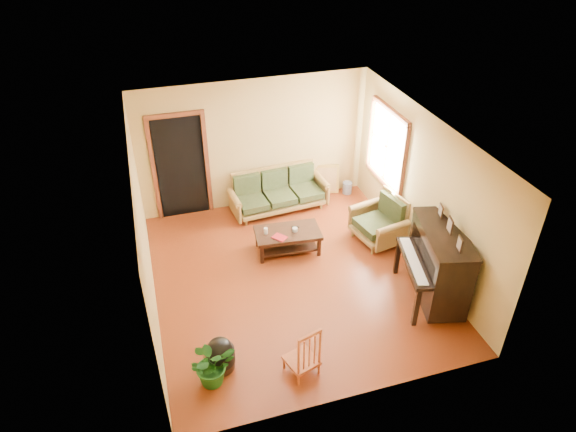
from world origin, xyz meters
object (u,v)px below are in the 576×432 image
object	(u,v)px
coffee_table	(288,241)
armchair	(378,220)
sofa	(279,192)
ceramic_crock	(347,188)
potted_plant	(212,364)
footstool	(221,357)
piano	(439,265)
red_chair	(302,349)

from	to	relation	value
coffee_table	armchair	bearing A→B (deg)	-5.80
sofa	armchair	xyz separation A→B (m)	(1.42, -1.53, 0.03)
ceramic_crock	potted_plant	distance (m)	5.37
sofa	armchair	distance (m)	2.09
sofa	ceramic_crock	xyz separation A→B (m)	(1.56, 0.20, -0.29)
armchair	footstool	world-z (taller)	armchair
sofa	piano	world-z (taller)	piano
coffee_table	ceramic_crock	world-z (taller)	coffee_table
footstool	red_chair	bearing A→B (deg)	-20.56
coffee_table	ceramic_crock	bearing A→B (deg)	41.12
piano	ceramic_crock	bearing A→B (deg)	105.41
piano	footstool	distance (m)	3.56
footstool	potted_plant	bearing A→B (deg)	-123.42
red_chair	ceramic_crock	world-z (taller)	red_chair
ceramic_crock	potted_plant	xyz separation A→B (m)	(-3.56, -4.02, 0.21)
sofa	armchair	size ratio (longest dim) A/B	2.16
footstool	piano	bearing A→B (deg)	6.96
red_chair	ceramic_crock	size ratio (longest dim) A/B	3.36
sofa	red_chair	distance (m)	4.09
armchair	ceramic_crock	distance (m)	1.76
coffee_table	ceramic_crock	distance (m)	2.38
coffee_table	red_chair	world-z (taller)	red_chair
red_chair	potted_plant	bearing A→B (deg)	154.08
armchair	footstool	size ratio (longest dim) A/B	2.26
sofa	red_chair	world-z (taller)	red_chair
coffee_table	red_chair	xyz separation A→B (m)	(-0.60, -2.64, 0.21)
piano	footstool	bearing A→B (deg)	-159.11
ceramic_crock	potted_plant	size ratio (longest dim) A/B	0.37
footstool	ceramic_crock	size ratio (longest dim) A/B	1.58
piano	potted_plant	bearing A→B (deg)	-156.21
sofa	coffee_table	bearing A→B (deg)	-104.92
sofa	ceramic_crock	distance (m)	1.59
sofa	potted_plant	xyz separation A→B (m)	(-2.00, -3.82, -0.08)
sofa	red_chair	xyz separation A→B (m)	(-0.84, -4.00, 0.01)
ceramic_crock	armchair	bearing A→B (deg)	-94.46
armchair	red_chair	xyz separation A→B (m)	(-2.26, -2.47, -0.03)
sofa	piano	bearing A→B (deg)	-67.87
potted_plant	coffee_table	bearing A→B (deg)	54.27
red_chair	ceramic_crock	xyz separation A→B (m)	(2.39, 4.20, -0.30)
coffee_table	red_chair	distance (m)	2.71
piano	ceramic_crock	distance (m)	3.42
sofa	ceramic_crock	world-z (taller)	sofa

